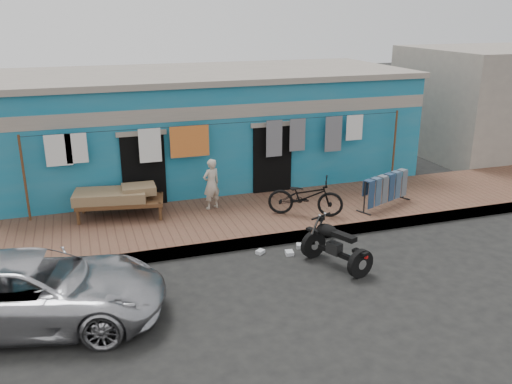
# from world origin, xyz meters

# --- Properties ---
(ground) EXTENTS (80.00, 80.00, 0.00)m
(ground) POSITION_xyz_m (0.00, 0.00, 0.00)
(ground) COLOR black
(ground) RESTS_ON ground
(sidewalk) EXTENTS (28.00, 3.00, 0.25)m
(sidewalk) POSITION_xyz_m (0.00, 3.00, 0.12)
(sidewalk) COLOR brown
(sidewalk) RESTS_ON ground
(curb) EXTENTS (28.00, 0.10, 0.25)m
(curb) POSITION_xyz_m (0.00, 1.55, 0.12)
(curb) COLOR gray
(curb) RESTS_ON ground
(building) EXTENTS (12.20, 5.20, 3.36)m
(building) POSITION_xyz_m (-0.00, 6.99, 1.69)
(building) COLOR #126C93
(building) RESTS_ON ground
(neighbor_right) EXTENTS (6.00, 5.00, 3.80)m
(neighbor_right) POSITION_xyz_m (11.00, 7.00, 1.90)
(neighbor_right) COLOR #9E9384
(neighbor_right) RESTS_ON ground
(clothesline) EXTENTS (10.06, 0.06, 2.10)m
(clothesline) POSITION_xyz_m (-0.20, 4.25, 1.79)
(clothesline) COLOR brown
(clothesline) RESTS_ON sidewalk
(car) EXTENTS (4.80, 2.96, 1.26)m
(car) POSITION_xyz_m (-4.67, -0.20, 0.63)
(car) COLOR silver
(car) RESTS_ON ground
(seated_person) EXTENTS (0.55, 0.46, 1.31)m
(seated_person) POSITION_xyz_m (-0.63, 3.66, 0.90)
(seated_person) COLOR #C0B49F
(seated_person) RESTS_ON sidewalk
(bicycle) EXTENTS (1.92, 1.41, 1.18)m
(bicycle) POSITION_xyz_m (1.44, 2.47, 0.84)
(bicycle) COLOR black
(bicycle) RESTS_ON sidewalk
(motorcycle) EXTENTS (1.72, 1.98, 1.02)m
(motorcycle) POSITION_xyz_m (1.10, 0.10, 0.51)
(motorcycle) COLOR black
(motorcycle) RESTS_ON ground
(charpoy) EXTENTS (2.50, 1.75, 0.73)m
(charpoy) POSITION_xyz_m (-2.88, 3.81, 0.61)
(charpoy) COLOR brown
(charpoy) RESTS_ON sidewalk
(jeans_rack) EXTENTS (2.05, 1.65, 0.86)m
(jeans_rack) POSITION_xyz_m (3.65, 2.44, 0.68)
(jeans_rack) COLOR black
(jeans_rack) RESTS_ON sidewalk
(litter_a) EXTENTS (0.23, 0.22, 0.08)m
(litter_a) POSITION_xyz_m (-0.17, 1.20, 0.04)
(litter_a) COLOR silver
(litter_a) RESTS_ON ground
(litter_b) EXTENTS (0.19, 0.22, 0.09)m
(litter_b) POSITION_xyz_m (0.76, 1.20, 0.05)
(litter_b) COLOR silver
(litter_b) RESTS_ON ground
(litter_c) EXTENTS (0.19, 0.23, 0.08)m
(litter_c) POSITION_xyz_m (0.42, 0.94, 0.04)
(litter_c) COLOR silver
(litter_c) RESTS_ON ground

